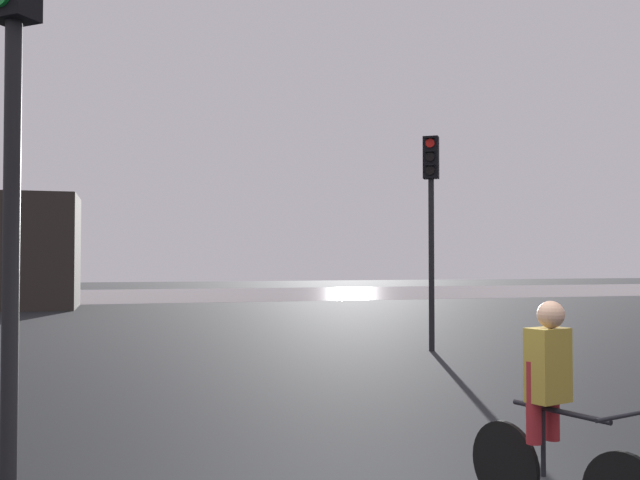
% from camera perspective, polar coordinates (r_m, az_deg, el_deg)
% --- Properties ---
extents(water_strip, '(80.00, 16.00, 0.01)m').
position_cam_1_polar(water_strip, '(40.44, -12.34, -4.30)').
color(water_strip, gray).
rests_on(water_strip, ground).
extents(traffic_light_near_left, '(0.41, 0.42, 4.56)m').
position_cam_1_polar(traffic_light_near_left, '(5.76, -23.38, 11.04)').
color(traffic_light_near_left, black).
rests_on(traffic_light_near_left, ground).
extents(traffic_light_far_right, '(0.40, 0.42, 4.55)m').
position_cam_1_polar(traffic_light_far_right, '(15.31, 8.88, 3.04)').
color(traffic_light_far_right, black).
rests_on(traffic_light_far_right, ground).
extents(cyclist, '(0.63, 1.65, 1.62)m').
position_cam_1_polar(cyclist, '(5.57, 18.10, -12.90)').
color(cyclist, black).
rests_on(cyclist, ground).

